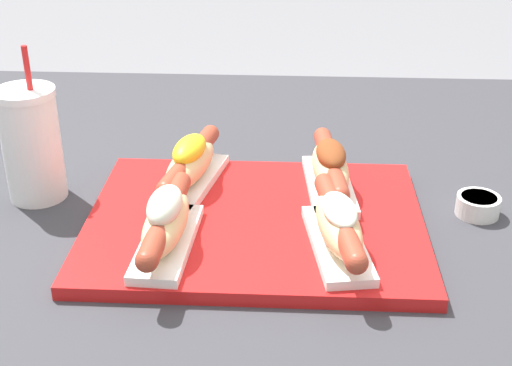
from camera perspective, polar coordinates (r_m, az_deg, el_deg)
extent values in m
cube|color=red|center=(0.94, -0.06, -3.21)|extent=(0.44, 0.34, 0.02)
cube|color=white|center=(0.88, -7.11, -4.74)|extent=(0.07, 0.18, 0.01)
ellipsoid|color=#E5C184|center=(0.86, -7.22, -3.16)|extent=(0.06, 0.15, 0.04)
cylinder|color=#9E3D28|center=(0.86, -7.25, -2.75)|extent=(0.04, 0.19, 0.03)
sphere|color=#9E3D28|center=(0.78, -8.74, -6.19)|extent=(0.03, 0.03, 0.03)
sphere|color=#9E3D28|center=(0.94, -6.01, 0.10)|extent=(0.03, 0.03, 0.03)
ellipsoid|color=silver|center=(0.85, -7.31, -1.78)|extent=(0.04, 0.09, 0.04)
cube|color=white|center=(0.87, 6.52, -4.87)|extent=(0.09, 0.18, 0.01)
ellipsoid|color=#E5C184|center=(0.86, 6.62, -3.29)|extent=(0.07, 0.16, 0.04)
cylinder|color=#9E3D28|center=(0.85, 6.64, -2.88)|extent=(0.05, 0.19, 0.03)
sphere|color=#9E3D28|center=(0.78, 8.06, -6.35)|extent=(0.03, 0.03, 0.03)
sphere|color=#9E3D28|center=(0.94, 5.47, 0.00)|extent=(0.03, 0.03, 0.03)
ellipsoid|color=silver|center=(0.85, 6.69, -2.12)|extent=(0.05, 0.09, 0.02)
cube|color=white|center=(1.02, -5.22, 0.10)|extent=(0.09, 0.18, 0.01)
ellipsoid|color=#E5C184|center=(1.00, -5.29, 1.53)|extent=(0.08, 0.16, 0.04)
cylinder|color=#9E3D28|center=(1.00, -5.31, 1.89)|extent=(0.06, 0.19, 0.03)
sphere|color=#9E3D28|center=(0.92, -7.24, -0.54)|extent=(0.03, 0.03, 0.03)
sphere|color=#9E3D28|center=(1.08, -3.65, 3.97)|extent=(0.03, 0.03, 0.03)
ellipsoid|color=yellow|center=(0.99, -5.35, 2.72)|extent=(0.06, 0.09, 0.03)
cube|color=white|center=(1.01, 5.88, -0.22)|extent=(0.07, 0.18, 0.01)
ellipsoid|color=#E5C184|center=(0.99, 5.95, 1.21)|extent=(0.06, 0.16, 0.04)
cylinder|color=#9E3D28|center=(0.99, 5.97, 1.59)|extent=(0.04, 0.19, 0.03)
sphere|color=#9E3D28|center=(0.91, 6.73, -0.99)|extent=(0.03, 0.03, 0.03)
sphere|color=#9E3D28|center=(1.08, 5.33, 3.76)|extent=(0.03, 0.03, 0.03)
ellipsoid|color=brown|center=(0.98, 6.01, 2.36)|extent=(0.05, 0.09, 0.03)
cylinder|color=white|center=(1.02, 17.33, -1.73)|extent=(0.06, 0.06, 0.03)
cylinder|color=red|center=(1.01, 17.39, -1.29)|extent=(0.05, 0.05, 0.01)
cylinder|color=white|center=(1.04, -17.47, 2.70)|extent=(0.08, 0.08, 0.15)
cylinder|color=white|center=(1.01, -18.10, 6.87)|extent=(0.08, 0.08, 0.01)
cylinder|color=red|center=(1.00, -17.84, 8.76)|extent=(0.01, 0.01, 0.06)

